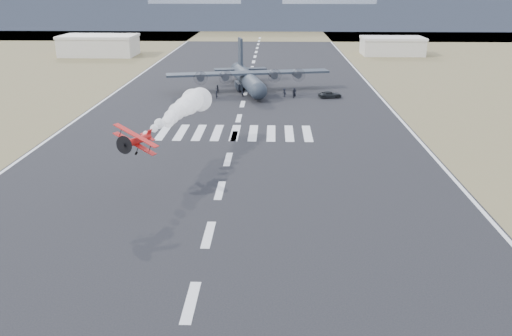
{
  "coord_description": "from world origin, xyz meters",
  "views": [
    {
      "loc": [
        6.39,
        -36.68,
        24.12
      ],
      "look_at": [
        4.46,
        20.91,
        4.0
      ],
      "focal_mm": 38.0,
      "sensor_mm": 36.0,
      "label": 1
    }
  ],
  "objects_px": {
    "hangar_left": "(99,45)",
    "aerobatic_biplane": "(136,141)",
    "crew_d": "(294,94)",
    "crew_a": "(216,95)",
    "crew_g": "(239,88)",
    "transport_aircraft": "(247,78)",
    "hangar_right": "(392,46)",
    "support_vehicle": "(330,95)",
    "crew_e": "(294,92)",
    "crew_h": "(217,89)",
    "crew_f": "(249,89)",
    "crew_b": "(243,93)",
    "crew_c": "(284,93)"
  },
  "relations": [
    {
      "from": "crew_c",
      "to": "crew_d",
      "type": "xyz_separation_m",
      "value": [
        2.04,
        -1.07,
        -0.03
      ]
    },
    {
      "from": "transport_aircraft",
      "to": "crew_g",
      "type": "height_order",
      "value": "transport_aircraft"
    },
    {
      "from": "transport_aircraft",
      "to": "crew_f",
      "type": "distance_m",
      "value": 3.87
    },
    {
      "from": "crew_c",
      "to": "transport_aircraft",
      "type": "bearing_deg",
      "value": -168.39
    },
    {
      "from": "hangar_right",
      "to": "aerobatic_biplane",
      "type": "relative_size",
      "value": 3.75
    },
    {
      "from": "hangar_left",
      "to": "aerobatic_biplane",
      "type": "distance_m",
      "value": 130.72
    },
    {
      "from": "hangar_left",
      "to": "crew_f",
      "type": "distance_m",
      "value": 80.76
    },
    {
      "from": "aerobatic_biplane",
      "to": "crew_e",
      "type": "bearing_deg",
      "value": 81.6
    },
    {
      "from": "crew_g",
      "to": "crew_f",
      "type": "bearing_deg",
      "value": 46.4
    },
    {
      "from": "aerobatic_biplane",
      "to": "crew_c",
      "type": "height_order",
      "value": "aerobatic_biplane"
    },
    {
      "from": "crew_g",
      "to": "crew_h",
      "type": "distance_m",
      "value": 4.95
    },
    {
      "from": "crew_g",
      "to": "transport_aircraft",
      "type": "bearing_deg",
      "value": 112.34
    },
    {
      "from": "crew_a",
      "to": "crew_b",
      "type": "relative_size",
      "value": 1.05
    },
    {
      "from": "hangar_right",
      "to": "transport_aircraft",
      "type": "height_order",
      "value": "transport_aircraft"
    },
    {
      "from": "crew_d",
      "to": "crew_e",
      "type": "height_order",
      "value": "crew_e"
    },
    {
      "from": "transport_aircraft",
      "to": "hangar_left",
      "type": "bearing_deg",
      "value": 119.93
    },
    {
      "from": "crew_h",
      "to": "crew_a",
      "type": "bearing_deg",
      "value": 64.44
    },
    {
      "from": "hangar_right",
      "to": "aerobatic_biplane",
      "type": "height_order",
      "value": "aerobatic_biplane"
    },
    {
      "from": "support_vehicle",
      "to": "crew_a",
      "type": "xyz_separation_m",
      "value": [
        -24.33,
        -1.75,
        0.14
      ]
    },
    {
      "from": "crew_c",
      "to": "crew_h",
      "type": "relative_size",
      "value": 1.05
    },
    {
      "from": "crew_b",
      "to": "crew_c",
      "type": "relative_size",
      "value": 0.86
    },
    {
      "from": "hangar_right",
      "to": "crew_e",
      "type": "bearing_deg",
      "value": -116.73
    },
    {
      "from": "hangar_left",
      "to": "crew_c",
      "type": "relative_size",
      "value": 13.32
    },
    {
      "from": "crew_b",
      "to": "crew_g",
      "type": "distance_m",
      "value": 4.77
    },
    {
      "from": "hangar_right",
      "to": "crew_b",
      "type": "height_order",
      "value": "hangar_right"
    },
    {
      "from": "aerobatic_biplane",
      "to": "crew_g",
      "type": "bearing_deg",
      "value": 93.41
    },
    {
      "from": "hangar_left",
      "to": "crew_g",
      "type": "distance_m",
      "value": 79.18
    },
    {
      "from": "aerobatic_biplane",
      "to": "support_vehicle",
      "type": "distance_m",
      "value": 63.89
    },
    {
      "from": "crew_c",
      "to": "crew_g",
      "type": "height_order",
      "value": "crew_c"
    },
    {
      "from": "crew_a",
      "to": "crew_e",
      "type": "height_order",
      "value": "crew_e"
    },
    {
      "from": "crew_g",
      "to": "crew_h",
      "type": "xyz_separation_m",
      "value": [
        -4.9,
        -0.64,
        -0.02
      ]
    },
    {
      "from": "crew_d",
      "to": "crew_f",
      "type": "distance_m",
      "value": 11.31
    },
    {
      "from": "crew_b",
      "to": "crew_d",
      "type": "relative_size",
      "value": 0.89
    },
    {
      "from": "hangar_left",
      "to": "crew_d",
      "type": "xyz_separation_m",
      "value": [
        62.67,
        -66.61,
        -2.52
      ]
    },
    {
      "from": "crew_f",
      "to": "crew_h",
      "type": "bearing_deg",
      "value": 164.25
    },
    {
      "from": "crew_e",
      "to": "hangar_right",
      "type": "bearing_deg",
      "value": -125.43
    },
    {
      "from": "aerobatic_biplane",
      "to": "crew_h",
      "type": "distance_m",
      "value": 62.27
    },
    {
      "from": "hangar_right",
      "to": "support_vehicle",
      "type": "relative_size",
      "value": 4.11
    },
    {
      "from": "aerobatic_biplane",
      "to": "crew_h",
      "type": "relative_size",
      "value": 3.12
    },
    {
      "from": "transport_aircraft",
      "to": "crew_b",
      "type": "relative_size",
      "value": 23.24
    },
    {
      "from": "hangar_left",
      "to": "crew_f",
      "type": "relative_size",
      "value": 13.72
    },
    {
      "from": "hangar_right",
      "to": "crew_g",
      "type": "xyz_separation_m",
      "value": [
        -47.44,
        -65.88,
        -2.11
      ]
    },
    {
      "from": "hangar_right",
      "to": "crew_e",
      "type": "xyz_separation_m",
      "value": [
        -35.14,
        -69.79,
        -2.1
      ]
    },
    {
      "from": "crew_d",
      "to": "crew_a",
      "type": "bearing_deg",
      "value": -105.83
    },
    {
      "from": "support_vehicle",
      "to": "crew_f",
      "type": "xyz_separation_m",
      "value": [
        -17.65,
        5.11,
        0.2
      ]
    },
    {
      "from": "hangar_right",
      "to": "crew_d",
      "type": "relative_size",
      "value": 11.55
    },
    {
      "from": "hangar_left",
      "to": "crew_h",
      "type": "relative_size",
      "value": 13.96
    },
    {
      "from": "crew_e",
      "to": "crew_h",
      "type": "distance_m",
      "value": 17.51
    },
    {
      "from": "hangar_right",
      "to": "support_vehicle",
      "type": "height_order",
      "value": "hangar_right"
    },
    {
      "from": "transport_aircraft",
      "to": "crew_a",
      "type": "xyz_separation_m",
      "value": [
        -6.12,
        -10.2,
        -1.92
      ]
    }
  ]
}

